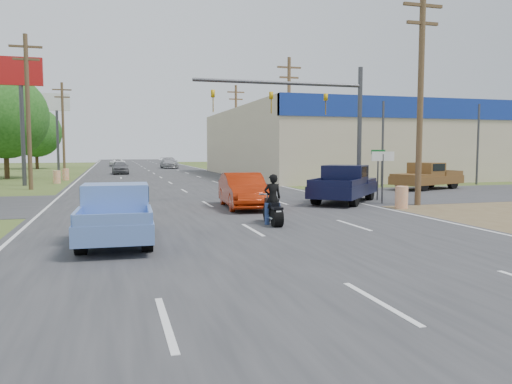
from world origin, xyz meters
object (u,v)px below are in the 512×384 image
object	(u,v)px
distant_car_grey	(120,168)
distant_car_silver	(169,163)
red_convertible	(243,191)
blue_pickup	(116,213)
navy_pickup	(345,184)
distant_car_white	(117,163)
motorcycle	(273,212)
rider	(273,201)
brown_pickup	(426,176)

from	to	relation	value
distant_car_grey	distant_car_silver	distance (m)	16.87
red_convertible	blue_pickup	xyz separation A→B (m)	(-5.53, -6.91, 0.05)
navy_pickup	distant_car_white	world-z (taller)	navy_pickup
distant_car_silver	distant_car_white	world-z (taller)	distant_car_silver
distant_car_grey	distant_car_silver	world-z (taller)	distant_car_silver
motorcycle	red_convertible	bearing A→B (deg)	89.59
red_convertible	blue_pickup	world-z (taller)	blue_pickup
motorcycle	distant_car_silver	distance (m)	54.22
red_convertible	distant_car_grey	xyz separation A→B (m)	(-4.82, 33.62, -0.08)
blue_pickup	distant_car_white	xyz separation A→B (m)	(0.59, 65.60, -0.23)
rider	distant_car_white	xyz separation A→B (m)	(-4.66, 63.77, -0.23)
blue_pickup	brown_pickup	world-z (taller)	brown_pickup
blue_pickup	brown_pickup	bearing A→B (deg)	37.06
rider	navy_pickup	xyz separation A→B (m)	(5.75, 6.09, 0.10)
brown_pickup	distant_car_white	bearing A→B (deg)	0.50
brown_pickup	red_convertible	bearing A→B (deg)	96.08
distant_car_silver	navy_pickup	bearing A→B (deg)	-88.20
rider	blue_pickup	size ratio (longest dim) A/B	0.33
red_convertible	distant_car_white	bearing A→B (deg)	98.89
rider	brown_pickup	distance (m)	18.75
rider	motorcycle	bearing A→B (deg)	90.00
motorcycle	distant_car_grey	world-z (taller)	distant_car_grey
blue_pickup	distant_car_silver	size ratio (longest dim) A/B	0.97
red_convertible	navy_pickup	distance (m)	5.57
navy_pickup	brown_pickup	world-z (taller)	navy_pickup
motorcycle	distant_car_grey	bearing A→B (deg)	99.35
rider	navy_pickup	bearing A→B (deg)	-130.71
red_convertible	distant_car_white	world-z (taller)	red_convertible
navy_pickup	distant_car_white	distance (m)	58.62
red_convertible	motorcycle	bearing A→B (deg)	-88.99
blue_pickup	distant_car_grey	xyz separation A→B (m)	(0.71, 40.54, -0.13)
brown_pickup	distant_car_white	distance (m)	55.24
rider	distant_car_silver	xyz separation A→B (m)	(2.30, 54.13, -0.08)
distant_car_silver	brown_pickup	bearing A→B (deg)	-76.23
red_convertible	brown_pickup	world-z (taller)	brown_pickup
brown_pickup	blue_pickup	bearing A→B (deg)	105.21
navy_pickup	distant_car_white	bearing A→B (deg)	141.13
red_convertible	navy_pickup	world-z (taller)	navy_pickup
distant_car_white	brown_pickup	bearing A→B (deg)	102.72
red_convertible	blue_pickup	size ratio (longest dim) A/B	0.94
navy_pickup	brown_pickup	size ratio (longest dim) A/B	0.98
red_convertible	distant_car_silver	distance (m)	49.09
motorcycle	distant_car_silver	size ratio (longest dim) A/B	0.39
rider	blue_pickup	xyz separation A→B (m)	(-5.25, -1.83, -0.00)
distant_car_grey	red_convertible	bearing A→B (deg)	-83.32
red_convertible	brown_pickup	size ratio (longest dim) A/B	0.83
distant_car_white	blue_pickup	bearing A→B (deg)	81.96
red_convertible	distant_car_silver	bearing A→B (deg)	91.71
navy_pickup	distant_car_grey	size ratio (longest dim) A/B	1.36
brown_pickup	distant_car_silver	xyz separation A→B (m)	(-12.15, 42.19, -0.13)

